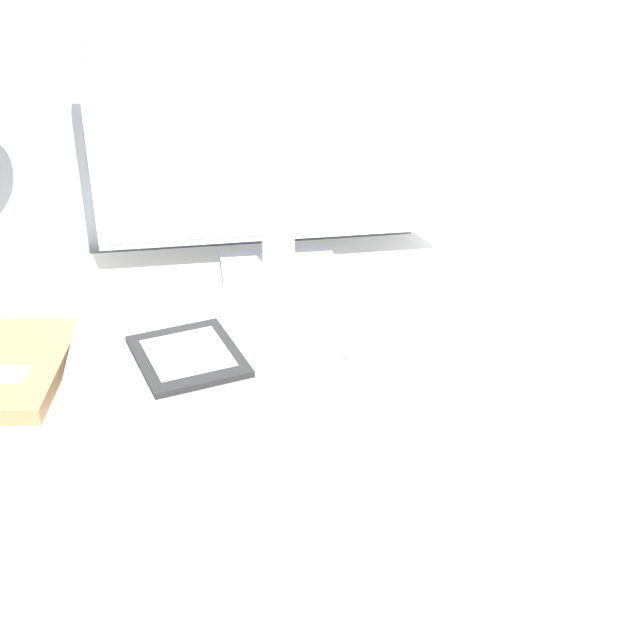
% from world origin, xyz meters
% --- Properties ---
extents(desk, '(1.17, 0.63, 0.74)m').
position_xyz_m(desk, '(0.00, 0.21, 0.37)').
color(desk, silver).
rests_on(desk, ground_plane).
extents(monitor, '(0.57, 0.11, 0.40)m').
position_xyz_m(monitor, '(-0.04, 0.43, 0.95)').
color(monitor, silver).
rests_on(monitor, desk).
extents(keyboard, '(0.29, 0.10, 0.01)m').
position_xyz_m(keyboard, '(0.16, 0.12, 0.75)').
color(keyboard, silver).
rests_on(keyboard, desk).
extents(laptop, '(0.32, 0.24, 0.02)m').
position_xyz_m(laptop, '(-0.20, 0.12, 0.76)').
color(laptop, '#A3A3A8').
rests_on(laptop, desk).
extents(ereader, '(0.17, 0.18, 0.01)m').
position_xyz_m(ereader, '(-0.20, 0.11, 0.77)').
color(ereader, black).
rests_on(ereader, laptop).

